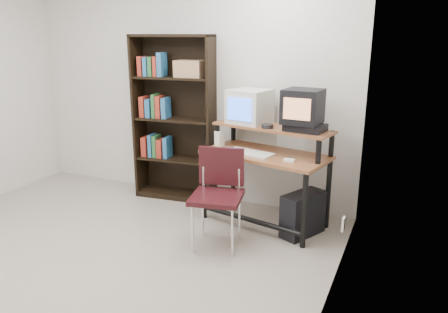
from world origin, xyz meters
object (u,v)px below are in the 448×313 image
at_px(pc_tower, 303,214).
at_px(computer_desk, 266,157).
at_px(school_chair, 218,187).
at_px(crt_monitor, 250,107).
at_px(crt_tv, 303,106).
at_px(bookshelf, 175,117).

bearing_deg(pc_tower, computer_desk, -172.20).
bearing_deg(computer_desk, pc_tower, -6.00).
bearing_deg(school_chair, computer_desk, 56.51).
bearing_deg(crt_monitor, crt_tv, -2.15).
relative_size(computer_desk, school_chair, 1.50).
bearing_deg(crt_tv, crt_monitor, 170.41).
height_order(school_chair, bookshelf, bookshelf).
distance_m(computer_desk, crt_tv, 0.62).
bearing_deg(crt_monitor, school_chair, -77.87).
relative_size(computer_desk, pc_tower, 2.92).
xyz_separation_m(computer_desk, school_chair, (-0.24, -0.61, -0.15)).
relative_size(crt_tv, school_chair, 0.41).
bearing_deg(bookshelf, crt_monitor, -12.73).
relative_size(crt_monitor, pc_tower, 0.98).
xyz_separation_m(crt_tv, school_chair, (-0.57, -0.64, -0.67)).
height_order(computer_desk, crt_tv, crt_tv).
xyz_separation_m(school_chair, bookshelf, (-0.95, 0.90, 0.41)).
bearing_deg(pc_tower, school_chair, -119.02).
distance_m(school_chair, bookshelf, 1.37).
relative_size(computer_desk, crt_tv, 3.62).
bearing_deg(school_chair, pc_tower, 23.45).
height_order(computer_desk, bookshelf, bookshelf).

